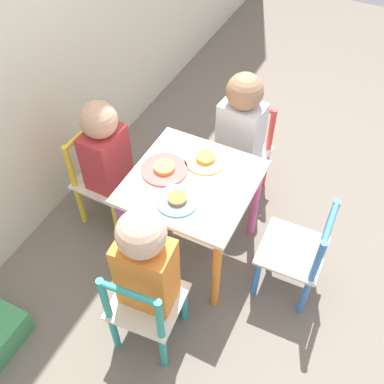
{
  "coord_description": "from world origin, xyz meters",
  "views": [
    {
      "loc": [
        -1.13,
        -0.56,
        1.8
      ],
      "look_at": [
        0.0,
        0.0,
        0.41
      ],
      "focal_mm": 42.0,
      "sensor_mm": 36.0,
      "label": 1
    }
  ],
  "objects_px": {
    "chair_red": "(242,153)",
    "child_left": "(148,266)",
    "chair_blue": "(297,254)",
    "child_right": "(239,130)",
    "chair_teal": "(145,308)",
    "plate_left": "(177,200)",
    "kids_table": "(192,194)",
    "plate_right": "(206,159)",
    "chair_yellow": "(103,179)",
    "child_back": "(109,156)",
    "plate_back": "(164,169)"
  },
  "relations": [
    {
      "from": "chair_red",
      "to": "chair_yellow",
      "type": "bearing_deg",
      "value": -133.13
    },
    {
      "from": "plate_left",
      "to": "plate_back",
      "type": "distance_m",
      "value": 0.18
    },
    {
      "from": "kids_table",
      "to": "chair_red",
      "type": "bearing_deg",
      "value": -5.16
    },
    {
      "from": "kids_table",
      "to": "plate_right",
      "type": "bearing_deg",
      "value": 0.0
    },
    {
      "from": "child_back",
      "to": "plate_right",
      "type": "height_order",
      "value": "child_back"
    },
    {
      "from": "chair_red",
      "to": "child_left",
      "type": "height_order",
      "value": "child_left"
    },
    {
      "from": "chair_yellow",
      "to": "plate_back",
      "type": "bearing_deg",
      "value": -90.51
    },
    {
      "from": "chair_yellow",
      "to": "child_right",
      "type": "height_order",
      "value": "child_right"
    },
    {
      "from": "child_left",
      "to": "plate_back",
      "type": "bearing_deg",
      "value": -73.56
    },
    {
      "from": "plate_back",
      "to": "child_right",
      "type": "bearing_deg",
      "value": -21.58
    },
    {
      "from": "child_back",
      "to": "child_right",
      "type": "xyz_separation_m",
      "value": [
        0.41,
        -0.46,
        0.02
      ]
    },
    {
      "from": "chair_teal",
      "to": "child_right",
      "type": "relative_size",
      "value": 0.69
    },
    {
      "from": "chair_yellow",
      "to": "child_right",
      "type": "bearing_deg",
      "value": -50.42
    },
    {
      "from": "kids_table",
      "to": "plate_right",
      "type": "distance_m",
      "value": 0.16
    },
    {
      "from": "chair_teal",
      "to": "child_back",
      "type": "xyz_separation_m",
      "value": [
        0.49,
        0.46,
        0.18
      ]
    },
    {
      "from": "child_left",
      "to": "plate_left",
      "type": "distance_m",
      "value": 0.3
    },
    {
      "from": "plate_left",
      "to": "chair_red",
      "type": "bearing_deg",
      "value": -4.08
    },
    {
      "from": "child_right",
      "to": "chair_red",
      "type": "bearing_deg",
      "value": 90.0
    },
    {
      "from": "chair_teal",
      "to": "chair_red",
      "type": "distance_m",
      "value": 0.96
    },
    {
      "from": "plate_left",
      "to": "plate_back",
      "type": "height_order",
      "value": "same"
    },
    {
      "from": "chair_yellow",
      "to": "plate_right",
      "type": "xyz_separation_m",
      "value": [
        0.12,
        -0.48,
        0.24
      ]
    },
    {
      "from": "plate_back",
      "to": "plate_right",
      "type": "xyz_separation_m",
      "value": [
        0.13,
        -0.13,
        0.0
      ]
    },
    {
      "from": "chair_teal",
      "to": "chair_red",
      "type": "bearing_deg",
      "value": -95.03
    },
    {
      "from": "chair_blue",
      "to": "child_back",
      "type": "height_order",
      "value": "child_back"
    },
    {
      "from": "child_back",
      "to": "chair_blue",
      "type": "bearing_deg",
      "value": -88.32
    },
    {
      "from": "child_right",
      "to": "plate_right",
      "type": "distance_m",
      "value": 0.3
    },
    {
      "from": "kids_table",
      "to": "plate_left",
      "type": "distance_m",
      "value": 0.16
    },
    {
      "from": "kids_table",
      "to": "plate_right",
      "type": "relative_size",
      "value": 2.77
    },
    {
      "from": "plate_left",
      "to": "chair_teal",
      "type": "bearing_deg",
      "value": -173.34
    },
    {
      "from": "chair_red",
      "to": "plate_back",
      "type": "height_order",
      "value": "same"
    },
    {
      "from": "child_back",
      "to": "plate_left",
      "type": "xyz_separation_m",
      "value": [
        -0.14,
        -0.42,
        0.06
      ]
    },
    {
      "from": "chair_blue",
      "to": "plate_left",
      "type": "xyz_separation_m",
      "value": [
        -0.14,
        0.48,
        0.24
      ]
    },
    {
      "from": "chair_red",
      "to": "kids_table",
      "type": "bearing_deg",
      "value": -90.0
    },
    {
      "from": "plate_right",
      "to": "child_left",
      "type": "bearing_deg",
      "value": -176.25
    },
    {
      "from": "kids_table",
      "to": "plate_right",
      "type": "xyz_separation_m",
      "value": [
        0.13,
        0.0,
        0.09
      ]
    },
    {
      "from": "kids_table",
      "to": "child_left",
      "type": "xyz_separation_m",
      "value": [
        -0.42,
        -0.04,
        0.06
      ]
    },
    {
      "from": "plate_right",
      "to": "child_right",
      "type": "bearing_deg",
      "value": -7.41
    },
    {
      "from": "chair_red",
      "to": "child_back",
      "type": "height_order",
      "value": "child_back"
    },
    {
      "from": "kids_table",
      "to": "plate_back",
      "type": "relative_size",
      "value": 2.56
    },
    {
      "from": "chair_blue",
      "to": "child_right",
      "type": "distance_m",
      "value": 0.63
    },
    {
      "from": "child_right",
      "to": "kids_table",
      "type": "bearing_deg",
      "value": -90.0
    },
    {
      "from": "chair_teal",
      "to": "chair_yellow",
      "type": "height_order",
      "value": "same"
    },
    {
      "from": "chair_teal",
      "to": "chair_yellow",
      "type": "xyz_separation_m",
      "value": [
        0.49,
        0.52,
        0.0
      ]
    },
    {
      "from": "child_back",
      "to": "child_left",
      "type": "bearing_deg",
      "value": -131.93
    },
    {
      "from": "chair_yellow",
      "to": "plate_left",
      "type": "relative_size",
      "value": 3.0
    },
    {
      "from": "chair_blue",
      "to": "plate_right",
      "type": "bearing_deg",
      "value": -105.02
    },
    {
      "from": "child_left",
      "to": "chair_teal",
      "type": "bearing_deg",
      "value": 90.0
    },
    {
      "from": "chair_blue",
      "to": "plate_back",
      "type": "height_order",
      "value": "same"
    },
    {
      "from": "chair_yellow",
      "to": "chair_red",
      "type": "relative_size",
      "value": 1.0
    },
    {
      "from": "kids_table",
      "to": "chair_yellow",
      "type": "xyz_separation_m",
      "value": [
        0.01,
        0.48,
        -0.15
      ]
    }
  ]
}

